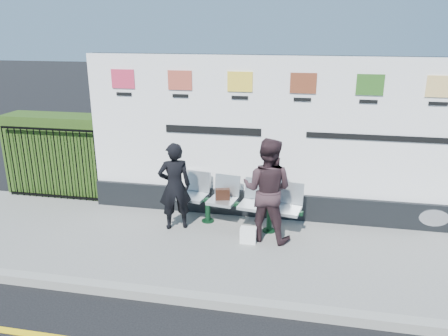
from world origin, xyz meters
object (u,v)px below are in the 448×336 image
Objects in this scene: billboard at (299,152)px; woman_right at (267,190)px; bench at (238,214)px; woman_left at (175,186)px.

billboard is 1.15m from woman_right.
bench is at bearing -150.11° from billboard.
woman_left reaches higher than bench.
billboard is at bearing 178.78° from woman_left.
billboard is 3.56× the size of bench.
bench is at bearing -23.13° from woman_right.
woman_left is at bearing -158.01° from billboard.
bench is 0.93m from woman_right.
bench is 1.27× the size of woman_right.
woman_right is at bearing -116.44° from billboard.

